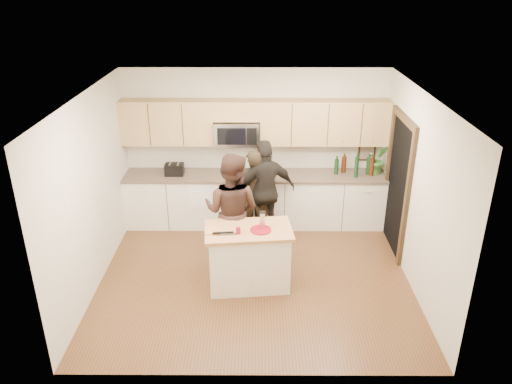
{
  "coord_description": "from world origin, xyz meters",
  "views": [
    {
      "loc": [
        0.05,
        -6.27,
        4.16
      ],
      "look_at": [
        0.02,
        0.35,
        1.21
      ],
      "focal_mm": 35.0,
      "sensor_mm": 36.0,
      "label": 1
    }
  ],
  "objects_px": {
    "island": "(249,257)",
    "toaster": "(174,169)",
    "woman_left": "(254,195)",
    "woman_right": "(265,191)",
    "woman_center": "(232,211)"
  },
  "relations": [
    {
      "from": "toaster",
      "to": "woman_right",
      "type": "bearing_deg",
      "value": -19.21
    },
    {
      "from": "island",
      "to": "woman_left",
      "type": "relative_size",
      "value": 0.79
    },
    {
      "from": "woman_right",
      "to": "island",
      "type": "bearing_deg",
      "value": 60.64
    },
    {
      "from": "woman_left",
      "to": "toaster",
      "type": "bearing_deg",
      "value": -20.91
    },
    {
      "from": "island",
      "to": "toaster",
      "type": "height_order",
      "value": "toaster"
    },
    {
      "from": "island",
      "to": "woman_left",
      "type": "height_order",
      "value": "woman_left"
    },
    {
      "from": "toaster",
      "to": "woman_left",
      "type": "xyz_separation_m",
      "value": [
        1.37,
        -0.54,
        -0.24
      ]
    },
    {
      "from": "woman_right",
      "to": "toaster",
      "type": "bearing_deg",
      "value": -38.13
    },
    {
      "from": "woman_center",
      "to": "woman_right",
      "type": "height_order",
      "value": "woman_center"
    },
    {
      "from": "woman_center",
      "to": "woman_left",
      "type": "bearing_deg",
      "value": -94.79
    },
    {
      "from": "island",
      "to": "woman_center",
      "type": "distance_m",
      "value": 0.77
    },
    {
      "from": "woman_left",
      "to": "woman_right",
      "type": "bearing_deg",
      "value": -179.43
    },
    {
      "from": "island",
      "to": "toaster",
      "type": "relative_size",
      "value": 4.05
    },
    {
      "from": "toaster",
      "to": "woman_left",
      "type": "distance_m",
      "value": 1.49
    },
    {
      "from": "toaster",
      "to": "woman_left",
      "type": "relative_size",
      "value": 0.2
    }
  ]
}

